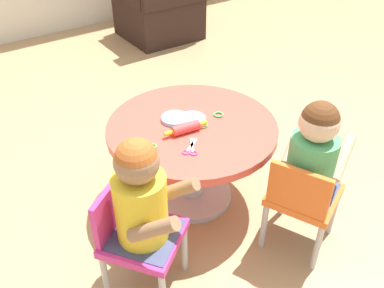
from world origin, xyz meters
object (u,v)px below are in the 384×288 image
object	(u,v)px
armchair_dark	(161,8)
craft_scissors	(191,149)
child_chair_left	(136,234)
seated_child_left	(141,196)
child_chair_right	(302,198)
seated_child_right	(313,154)
craft_table	(192,144)
rolling_pin	(186,128)

from	to	relation	value
armchair_dark	craft_scissors	xyz separation A→B (m)	(-1.31, -2.32, 0.18)
child_chair_left	seated_child_left	distance (m)	0.23
craft_scissors	child_chair_right	bearing A→B (deg)	-50.45
child_chair_right	armchair_dark	world-z (taller)	armchair_dark
craft_scissors	child_chair_left	bearing A→B (deg)	-158.82
child_chair_left	seated_child_right	xyz separation A→B (m)	(0.76, -0.24, 0.23)
armchair_dark	child_chair_left	bearing A→B (deg)	-124.55
child_chair_right	craft_scissors	size ratio (longest dim) A/B	4.04
craft_table	seated_child_right	bearing A→B (deg)	-66.73
child_chair_right	child_chair_left	bearing A→B (deg)	160.60
craft_table	seated_child_left	size ratio (longest dim) A/B	1.69
child_chair_left	child_chair_right	distance (m)	0.77
child_chair_right	armchair_dark	size ratio (longest dim) A/B	0.63
craft_scissors	seated_child_left	bearing A→B (deg)	-153.41
seated_child_left	rolling_pin	xyz separation A→B (m)	(0.43, 0.32, -0.02)
craft_table	seated_child_right	size ratio (longest dim) A/B	1.69
craft_scissors	craft_table	bearing A→B (deg)	52.39
rolling_pin	seated_child_right	bearing A→B (deg)	-59.50
child_chair_right	craft_table	bearing A→B (deg)	109.54
child_chair_right	seated_child_right	distance (m)	0.23
child_chair_left	rolling_pin	bearing A→B (deg)	31.81
seated_child_left	child_chair_left	bearing A→B (deg)	124.91
rolling_pin	craft_table	bearing A→B (deg)	30.64
seated_child_right	rolling_pin	bearing A→B (deg)	120.50
child_chair_left	seated_child_right	bearing A→B (deg)	-17.48
craft_scissors	rolling_pin	bearing A→B (deg)	63.64
child_chair_right	craft_scissors	xyz separation A→B (m)	(-0.34, 0.41, 0.18)
child_chair_left	child_chair_right	world-z (taller)	same
craft_table	armchair_dark	distance (m)	2.45
craft_scissors	armchair_dark	bearing A→B (deg)	60.54
seated_child_right	armchair_dark	bearing A→B (deg)	70.94
child_chair_right	craft_scissors	bearing A→B (deg)	129.55
craft_table	craft_scissors	bearing A→B (deg)	-127.61
child_chair_left	seated_child_left	size ratio (longest dim) A/B	1.05
armchair_dark	craft_scissors	size ratio (longest dim) A/B	6.41
armchair_dark	child_chair_right	bearing A→B (deg)	-109.65
child_chair_left	rolling_pin	size ratio (longest dim) A/B	2.32
craft_table	armchair_dark	xyz separation A→B (m)	(1.18, 2.15, -0.06)
child_chair_left	seated_child_right	distance (m)	0.83
craft_table	child_chair_left	world-z (taller)	child_chair_left
seated_child_left	armchair_dark	distance (m)	3.02
craft_table	child_chair_left	bearing A→B (deg)	-148.34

